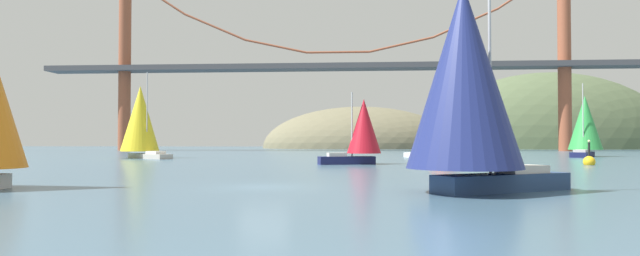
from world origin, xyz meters
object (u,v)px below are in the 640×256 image
at_px(sailboat_navy_sail, 466,81).
at_px(sailboat_yellow_sail, 141,120).
at_px(sailboat_crimson_sail, 362,129).
at_px(sailboat_scarlet_sail, 444,123).
at_px(channel_buoy, 589,161).
at_px(sailboat_green_sail, 585,125).

distance_m(sailboat_navy_sail, sailboat_yellow_sail, 55.86).
bearing_deg(sailboat_crimson_sail, sailboat_scarlet_sail, 59.92).
bearing_deg(channel_buoy, sailboat_crimson_sail, 179.23).
xyz_separation_m(sailboat_crimson_sail, sailboat_yellow_sail, (-29.13, 15.82, 1.59)).
relative_size(sailboat_navy_sail, channel_buoy, 3.96).
xyz_separation_m(sailboat_navy_sail, sailboat_crimson_sail, (-4.42, 28.85, -1.55)).
bearing_deg(sailboat_yellow_sail, sailboat_green_sail, 10.36).
height_order(sailboat_navy_sail, channel_buoy, sailboat_navy_sail).
height_order(sailboat_navy_sail, sailboat_green_sail, sailboat_green_sail).
bearing_deg(sailboat_green_sail, sailboat_crimson_sail, -140.08).
bearing_deg(sailboat_green_sail, channel_buoy, -111.56).
bearing_deg(sailboat_green_sail, sailboat_scarlet_sail, -158.93).
bearing_deg(sailboat_scarlet_sail, sailboat_green_sail, 21.07).
distance_m(sailboat_crimson_sail, channel_buoy, 21.75).
bearing_deg(sailboat_scarlet_sail, channel_buoy, -60.83).
xyz_separation_m(sailboat_scarlet_sail, channel_buoy, (10.65, -19.08, -4.22)).
bearing_deg(sailboat_yellow_sail, channel_buoy, -17.64).
distance_m(sailboat_scarlet_sail, channel_buoy, 22.25).
relative_size(sailboat_crimson_sail, sailboat_yellow_sail, 0.63).
bearing_deg(sailboat_green_sail, sailboat_navy_sail, -116.53).
xyz_separation_m(sailboat_crimson_sail, channel_buoy, (21.53, -0.29, -3.07)).
bearing_deg(sailboat_scarlet_sail, sailboat_crimson_sail, -120.08).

